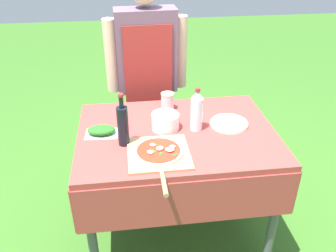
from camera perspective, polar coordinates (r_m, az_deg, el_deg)
ground_plane at (r=2.60m, az=1.19°, el=-16.38°), size 12.00×12.00×0.00m
prep_table at (r=2.14m, az=1.39°, el=-3.40°), size 1.17×0.85×0.81m
person_cook at (r=2.63m, az=-3.39°, el=8.82°), size 0.59×0.21×1.57m
pizza_on_peel at (r=1.87m, az=-1.46°, el=-4.38°), size 0.33×0.50×0.05m
oil_bottle at (r=1.92m, az=-7.25°, el=0.17°), size 0.06×0.06×0.30m
water_bottle at (r=2.05m, az=4.64°, el=2.51°), size 0.07×0.07×0.26m
herb_container at (r=2.07m, az=-10.62°, el=-0.73°), size 0.20×0.13×0.05m
mixing_tub at (r=2.08m, az=-0.43°, el=0.74°), size 0.16×0.16×0.10m
plate_stack at (r=2.17m, az=9.77°, el=0.38°), size 0.23×0.23×0.02m
sauce_jar at (r=2.30m, az=-0.09°, el=3.84°), size 0.08×0.08×0.11m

